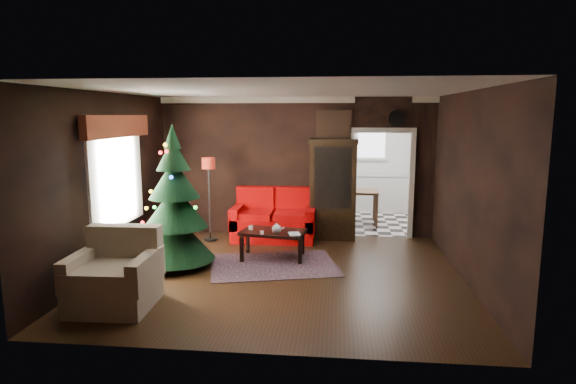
# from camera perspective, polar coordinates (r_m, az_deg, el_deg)

# --- Properties ---
(floor) EXTENTS (5.50, 5.50, 0.00)m
(floor) POSITION_cam_1_polar(r_m,az_deg,el_deg) (7.49, -0.72, -9.83)
(floor) COLOR black
(floor) RESTS_ON ground
(ceiling) EXTENTS (5.50, 5.50, 0.00)m
(ceiling) POSITION_cam_1_polar(r_m,az_deg,el_deg) (7.09, -0.77, 12.09)
(ceiling) COLOR white
(ceiling) RESTS_ON ground
(wall_back) EXTENTS (5.50, 0.00, 5.50)m
(wall_back) POSITION_cam_1_polar(r_m,az_deg,el_deg) (9.62, 0.98, 3.00)
(wall_back) COLOR black
(wall_back) RESTS_ON ground
(wall_front) EXTENTS (5.50, 0.00, 5.50)m
(wall_front) POSITION_cam_1_polar(r_m,az_deg,el_deg) (4.72, -4.27, -3.62)
(wall_front) COLOR black
(wall_front) RESTS_ON ground
(wall_left) EXTENTS (0.00, 5.50, 5.50)m
(wall_left) POSITION_cam_1_polar(r_m,az_deg,el_deg) (7.95, -20.83, 1.07)
(wall_left) COLOR black
(wall_left) RESTS_ON ground
(wall_right) EXTENTS (0.00, 5.50, 5.50)m
(wall_right) POSITION_cam_1_polar(r_m,az_deg,el_deg) (7.36, 21.03, 0.44)
(wall_right) COLOR black
(wall_right) RESTS_ON ground
(doorway) EXTENTS (1.10, 0.10, 2.10)m
(doorway) POSITION_cam_1_polar(r_m,az_deg,el_deg) (9.67, 11.07, 0.77)
(doorway) COLOR silver
(doorway) RESTS_ON ground
(left_window) EXTENTS (0.05, 1.60, 1.40)m
(left_window) POSITION_cam_1_polar(r_m,az_deg,el_deg) (8.11, -19.97, 1.62)
(left_window) COLOR white
(left_window) RESTS_ON wall_left
(valance) EXTENTS (0.12, 2.10, 0.35)m
(valance) POSITION_cam_1_polar(r_m,az_deg,el_deg) (8.01, -19.78, 7.44)
(valance) COLOR brown
(valance) RESTS_ON wall_left
(kitchen_floor) EXTENTS (3.00, 3.00, 0.00)m
(kitchen_floor) POSITION_cam_1_polar(r_m,az_deg,el_deg) (11.33, 10.24, -3.37)
(kitchen_floor) COLOR silver
(kitchen_floor) RESTS_ON ground
(kitchen_window) EXTENTS (0.70, 0.06, 0.70)m
(kitchen_window) POSITION_cam_1_polar(r_m,az_deg,el_deg) (12.53, 9.98, 5.69)
(kitchen_window) COLOR white
(kitchen_window) RESTS_ON ground
(rug) EXTENTS (2.32, 1.92, 0.01)m
(rug) POSITION_cam_1_polar(r_m,az_deg,el_deg) (7.90, -1.72, -8.76)
(rug) COLOR #2C1C24
(rug) RESTS_ON ground
(loveseat) EXTENTS (1.70, 0.90, 1.00)m
(loveseat) POSITION_cam_1_polar(r_m,az_deg,el_deg) (9.37, -1.71, -2.76)
(loveseat) COLOR maroon
(loveseat) RESTS_ON ground
(curio_cabinet) EXTENTS (0.90, 0.45, 1.90)m
(curio_cabinet) POSITION_cam_1_polar(r_m,az_deg,el_deg) (9.42, 5.41, 0.06)
(curio_cabinet) COLOR black
(curio_cabinet) RESTS_ON ground
(floor_lamp) EXTENTS (0.33, 0.33, 1.62)m
(floor_lamp) POSITION_cam_1_polar(r_m,az_deg,el_deg) (9.33, -9.43, -0.86)
(floor_lamp) COLOR black
(floor_lamp) RESTS_ON ground
(christmas_tree) EXTENTS (1.58, 1.58, 2.36)m
(christmas_tree) POSITION_cam_1_polar(r_m,az_deg,el_deg) (7.82, -13.44, -1.31)
(christmas_tree) COLOR black
(christmas_tree) RESTS_ON ground
(armchair) EXTENTS (1.06, 1.06, 1.05)m
(armchair) POSITION_cam_1_polar(r_m,az_deg,el_deg) (6.54, -20.21, -9.05)
(armchair) COLOR beige
(armchair) RESTS_ON ground
(coffee_table) EXTENTS (1.16, 0.81, 0.48)m
(coffee_table) POSITION_cam_1_polar(r_m,az_deg,el_deg) (8.21, -1.81, -6.29)
(coffee_table) COLOR black
(coffee_table) RESTS_ON rug
(teapot) EXTENTS (0.24, 0.24, 0.17)m
(teapot) POSITION_cam_1_polar(r_m,az_deg,el_deg) (7.91, -1.38, -4.44)
(teapot) COLOR silver
(teapot) RESTS_ON coffee_table
(cup_a) EXTENTS (0.09, 0.09, 0.07)m
(cup_a) POSITION_cam_1_polar(r_m,az_deg,el_deg) (8.24, -4.49, -4.29)
(cup_a) COLOR white
(cup_a) RESTS_ON coffee_table
(cup_b) EXTENTS (0.08, 0.08, 0.06)m
(cup_b) POSITION_cam_1_polar(r_m,az_deg,el_deg) (7.91, -3.16, -4.87)
(cup_b) COLOR silver
(cup_b) RESTS_ON coffee_table
(book) EXTENTS (0.18, 0.06, 0.25)m
(book) POSITION_cam_1_polar(r_m,az_deg,el_deg) (7.83, 0.09, -4.27)
(book) COLOR tan
(book) RESTS_ON coffee_table
(wall_clock) EXTENTS (0.32, 0.32, 0.06)m
(wall_clock) POSITION_cam_1_polar(r_m,az_deg,el_deg) (9.55, 12.85, 8.61)
(wall_clock) COLOR white
(wall_clock) RESTS_ON wall_back
(painting) EXTENTS (0.62, 0.05, 0.52)m
(painting) POSITION_cam_1_polar(r_m,az_deg,el_deg) (9.49, 5.54, 8.01)
(painting) COLOR #A7724F
(painting) RESTS_ON wall_back
(kitchen_counter) EXTENTS (1.80, 0.60, 0.90)m
(kitchen_counter) POSITION_cam_1_polar(r_m,az_deg,el_deg) (12.42, 9.89, -0.14)
(kitchen_counter) COLOR white
(kitchen_counter) RESTS_ON ground
(kitchen_table) EXTENTS (0.70, 0.70, 0.75)m
(kitchen_table) POSITION_cam_1_polar(r_m,az_deg,el_deg) (10.94, 8.84, -1.78)
(kitchen_table) COLOR brown
(kitchen_table) RESTS_ON ground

